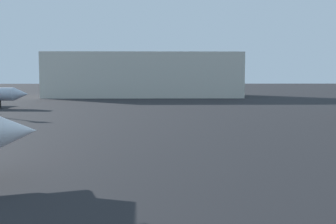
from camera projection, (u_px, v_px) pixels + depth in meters
terminal_building at (144, 75)px, 141.78m from camera, size 63.59×23.84×14.52m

